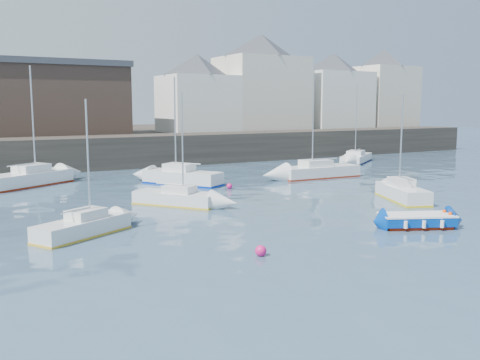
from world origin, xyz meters
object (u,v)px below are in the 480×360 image
sailboat_b (176,198)px  buoy_far (229,189)px  sailboat_g (356,158)px  sailboat_f (182,177)px  sailboat_h (29,178)px  sailboat_c (402,192)px  buoy_near (261,256)px  blue_dinghy (417,220)px  sailboat_d (319,171)px  sailboat_a (83,226)px  buoy_mid (407,202)px

sailboat_b → buoy_far: 6.99m
sailboat_g → sailboat_b: bearing=-153.0°
sailboat_f → sailboat_h: bearing=154.9°
sailboat_c → buoy_near: (-14.32, -6.28, -0.51)m
sailboat_g → buoy_near: (-27.19, -24.99, -0.45)m
sailboat_f → buoy_far: (2.06, -3.70, -0.57)m
blue_dinghy → sailboat_d: sailboat_d is taller
sailboat_d → sailboat_f: bearing=169.6°
sailboat_a → sailboat_c: bearing=-1.6°
blue_dinghy → sailboat_a: sailboat_a is taller
sailboat_b → buoy_near: bearing=-96.4°
sailboat_b → sailboat_h: 14.07m
blue_dinghy → sailboat_a: size_ratio=0.62×
sailboat_a → buoy_mid: (19.59, -1.06, -0.44)m
sailboat_a → sailboat_b: sailboat_b is taller
buoy_near → sailboat_g: bearing=42.6°
sailboat_g → buoy_near: size_ratio=17.57×
buoy_near → buoy_mid: 15.37m
sailboat_g → buoy_far: bearing=-155.3°
sailboat_d → sailboat_c: bearing=-100.3°
sailboat_b → buoy_far: bearing=34.5°
sailboat_b → sailboat_c: sailboat_b is taller
sailboat_d → buoy_mid: sailboat_d is taller
sailboat_f → sailboat_g: 22.83m
sailboat_a → buoy_far: (12.43, 8.94, -0.44)m
buoy_near → sailboat_b: bearing=83.6°
sailboat_a → sailboat_d: size_ratio=0.70×
sailboat_b → sailboat_f: sailboat_f is taller
blue_dinghy → buoy_mid: bearing=46.6°
blue_dinghy → buoy_far: size_ratio=9.41×
blue_dinghy → buoy_mid: size_ratio=9.85×
sailboat_c → buoy_far: bearing=127.3°
sailboat_a → buoy_near: sailboat_a is taller
sailboat_b → buoy_mid: size_ratio=17.12×
sailboat_f → buoy_far: 4.27m
sailboat_h → sailboat_g: bearing=1.3°
sailboat_g → buoy_mid: (-12.94, -19.22, -0.45)m
blue_dinghy → sailboat_h: bearing=121.3°
blue_dinghy → sailboat_f: (-4.21, 19.00, 0.19)m
sailboat_a → buoy_near: (5.34, -6.83, -0.44)m
sailboat_f → sailboat_g: (22.15, 5.52, -0.11)m
sailboat_c → buoy_mid: sailboat_c is taller
sailboat_g → buoy_mid: sailboat_g is taller
sailboat_d → buoy_far: bearing=-170.0°
sailboat_g → sailboat_h: (-32.40, -0.72, 0.12)m
sailboat_f → sailboat_h: sailboat_h is taller
sailboat_a → sailboat_d: sailboat_d is taller
buoy_near → sailboat_h: bearing=102.1°
sailboat_a → buoy_mid: size_ratio=15.90×
sailboat_d → sailboat_g: (10.84, 7.60, -0.08)m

